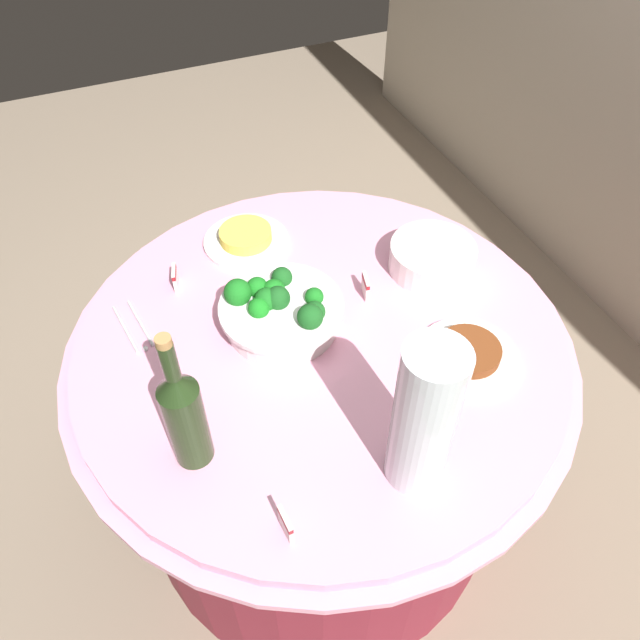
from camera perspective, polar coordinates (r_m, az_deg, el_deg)
ground_plane at (r=2.00m, az=-0.00°, el=-15.52°), size 6.00×6.00×0.00m
buffet_table at (r=1.68m, az=-0.00°, el=-9.65°), size 1.16×1.16×0.74m
broccoli_bowl at (r=1.38m, az=-3.72°, el=0.95°), size 0.28×0.28×0.11m
plate_stack at (r=1.54m, az=10.32°, el=5.71°), size 0.21×0.21×0.07m
wine_bottle at (r=1.13m, az=-12.43°, el=-8.58°), size 0.07×0.07×0.34m
decorative_fruit_vase at (r=1.07m, az=9.54°, el=-9.25°), size 0.11×0.11×0.34m
serving_tongs at (r=1.46m, az=-16.82°, el=-0.70°), size 0.17×0.07×0.01m
food_plate_fried_egg at (r=1.62m, az=-6.86°, el=7.51°), size 0.22×0.22×0.04m
food_plate_stir_fry at (r=1.37m, az=13.54°, el=-3.07°), size 0.22×0.22×0.04m
label_placard_front at (r=1.46m, az=4.23°, el=3.20°), size 0.05×0.02×0.05m
label_placard_mid at (r=1.52m, az=-13.26°, el=3.92°), size 0.05×0.02×0.05m
label_placard_rear at (r=1.11m, az=-3.22°, el=-18.27°), size 0.05×0.01×0.05m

